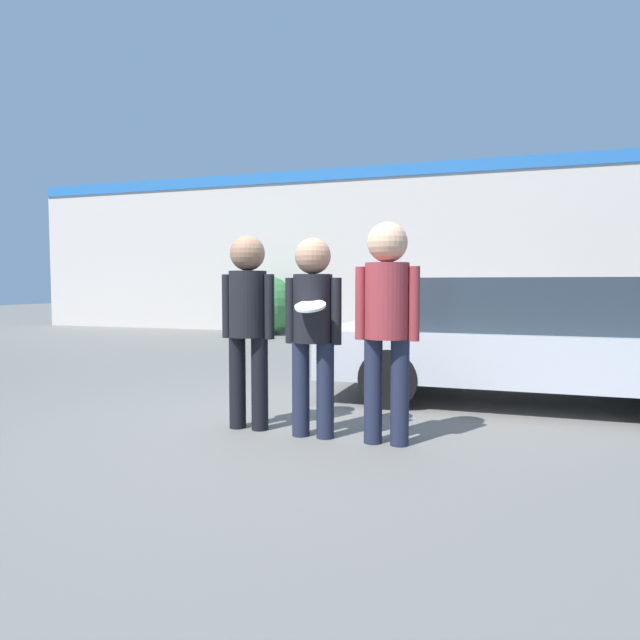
{
  "coord_description": "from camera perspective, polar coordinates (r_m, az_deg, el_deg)",
  "views": [
    {
      "loc": [
        1.77,
        -4.78,
        1.3
      ],
      "look_at": [
        0.2,
        -0.05,
        0.99
      ],
      "focal_mm": 32.0,
      "sensor_mm": 36.0,
      "label": 1
    }
  ],
  "objects": [
    {
      "name": "person_right",
      "position": [
        4.61,
        6.71,
        0.9
      ],
      "size": [
        0.53,
        0.36,
        1.8
      ],
      "color": "#1E2338",
      "rests_on": "ground"
    },
    {
      "name": "person_left",
      "position": [
        5.12,
        -7.22,
        0.57
      ],
      "size": [
        0.5,
        0.33,
        1.73
      ],
      "color": "black",
      "rests_on": "ground"
    },
    {
      "name": "ground_plane",
      "position": [
        5.26,
        -1.94,
        -10.74
      ],
      "size": [
        56.0,
        56.0,
        0.0
      ],
      "primitive_type": "plane",
      "color": "#66635E"
    },
    {
      "name": "shrub",
      "position": [
        14.83,
        -5.36,
        1.51
      ],
      "size": [
        1.53,
        1.53,
        1.53
      ],
      "color": "#387A3D",
      "rests_on": "ground"
    },
    {
      "name": "person_middle_with_frisbee",
      "position": [
        4.81,
        -0.72,
        0.05
      ],
      "size": [
        0.5,
        0.53,
        1.69
      ],
      "color": "#1E2338",
      "rests_on": "ground"
    },
    {
      "name": "storefront_building",
      "position": [
        14.65,
        11.5,
        7.01
      ],
      "size": [
        24.0,
        0.22,
        4.32
      ],
      "color": "beige",
      "rests_on": "ground"
    },
    {
      "name": "parked_car_near",
      "position": [
        6.76,
        19.55,
        -1.78
      ],
      "size": [
        4.37,
        1.97,
        1.37
      ],
      "color": "#B7BABF",
      "rests_on": "ground"
    }
  ]
}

